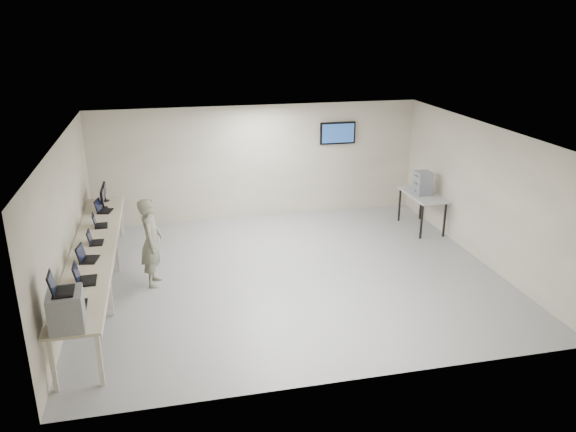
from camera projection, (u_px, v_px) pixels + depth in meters
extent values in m
cube|color=#A5A5A5|center=(290.00, 274.00, 11.02)|extent=(8.00, 7.00, 0.01)
cube|color=white|center=(290.00, 133.00, 10.08)|extent=(8.00, 7.00, 0.01)
cube|color=beige|center=(258.00, 162.00, 13.76)|extent=(8.00, 0.01, 2.80)
cube|color=beige|center=(350.00, 291.00, 7.33)|extent=(8.00, 0.01, 2.80)
cube|color=beige|center=(66.00, 223.00, 9.72)|extent=(0.01, 7.00, 2.80)
cube|color=beige|center=(482.00, 193.00, 11.38)|extent=(0.01, 7.00, 2.80)
cube|color=black|center=(337.00, 133.00, 13.94)|extent=(0.15, 0.04, 0.15)
cube|color=black|center=(338.00, 133.00, 13.90)|extent=(0.90, 0.06, 0.55)
cube|color=navy|center=(338.00, 133.00, 13.87)|extent=(0.82, 0.01, 0.47)
cube|color=beige|center=(93.00, 249.00, 9.97)|extent=(0.75, 6.00, 0.04)
cube|color=beige|center=(115.00, 249.00, 10.06)|extent=(0.02, 6.00, 0.06)
cube|color=beige|center=(53.00, 364.00, 7.44)|extent=(0.06, 0.06, 0.86)
cube|color=beige|center=(100.00, 358.00, 7.57)|extent=(0.06, 0.06, 0.86)
cube|color=beige|center=(72.00, 297.00, 9.24)|extent=(0.06, 0.06, 0.86)
cube|color=beige|center=(110.00, 293.00, 9.36)|extent=(0.06, 0.06, 0.86)
cube|color=beige|center=(84.00, 254.00, 10.89)|extent=(0.06, 0.06, 0.86)
cube|color=beige|center=(116.00, 251.00, 11.01)|extent=(0.06, 0.06, 0.86)
cube|color=beige|center=(94.00, 220.00, 12.68)|extent=(0.06, 0.06, 0.86)
cube|color=beige|center=(122.00, 218.00, 12.80)|extent=(0.06, 0.06, 0.86)
cube|color=gray|center=(66.00, 310.00, 7.34)|extent=(0.47, 0.53, 0.52)
cube|color=black|center=(63.00, 291.00, 7.25)|extent=(0.28, 0.37, 0.02)
cube|color=black|center=(51.00, 283.00, 7.18)|extent=(0.08, 0.34, 0.26)
cube|color=black|center=(52.00, 283.00, 7.18)|extent=(0.06, 0.30, 0.21)
cube|color=black|center=(78.00, 305.00, 7.99)|extent=(0.25, 0.34, 0.02)
cube|color=black|center=(68.00, 298.00, 7.92)|extent=(0.07, 0.31, 0.23)
cube|color=black|center=(69.00, 297.00, 7.92)|extent=(0.05, 0.27, 0.20)
cube|color=black|center=(87.00, 281.00, 8.70)|extent=(0.30, 0.40, 0.02)
cube|color=black|center=(76.00, 273.00, 8.62)|extent=(0.09, 0.37, 0.28)
cube|color=black|center=(77.00, 273.00, 8.63)|extent=(0.06, 0.33, 0.23)
cube|color=black|center=(90.00, 260.00, 9.46)|extent=(0.32, 0.40, 0.02)
cube|color=black|center=(80.00, 253.00, 9.39)|extent=(0.13, 0.35, 0.26)
cube|color=black|center=(81.00, 253.00, 9.39)|extent=(0.10, 0.30, 0.21)
cube|color=black|center=(97.00, 243.00, 10.17)|extent=(0.24, 0.33, 0.02)
cube|color=black|center=(89.00, 237.00, 10.11)|extent=(0.07, 0.30, 0.23)
cube|color=black|center=(90.00, 237.00, 10.11)|extent=(0.05, 0.27, 0.19)
cube|color=black|center=(101.00, 226.00, 11.00)|extent=(0.26, 0.35, 0.02)
cube|color=black|center=(94.00, 220.00, 10.93)|extent=(0.08, 0.32, 0.24)
cube|color=black|center=(95.00, 220.00, 10.93)|extent=(0.06, 0.28, 0.20)
cube|color=black|center=(105.00, 211.00, 11.81)|extent=(0.33, 0.40, 0.02)
cube|color=black|center=(98.00, 205.00, 11.74)|extent=(0.14, 0.34, 0.25)
cube|color=black|center=(99.00, 205.00, 11.74)|extent=(0.11, 0.30, 0.21)
cylinder|color=black|center=(104.00, 208.00, 12.04)|extent=(0.18, 0.18, 0.01)
cube|color=black|center=(103.00, 204.00, 12.02)|extent=(0.04, 0.03, 0.15)
cube|color=black|center=(102.00, 196.00, 11.95)|extent=(0.05, 0.41, 0.27)
cube|color=black|center=(103.00, 196.00, 11.96)|extent=(0.00, 0.37, 0.24)
cylinder|color=black|center=(105.00, 201.00, 12.49)|extent=(0.18, 0.18, 0.01)
cube|color=black|center=(105.00, 197.00, 12.46)|extent=(0.04, 0.03, 0.14)
cube|color=black|center=(104.00, 190.00, 12.40)|extent=(0.05, 0.41, 0.27)
cube|color=black|center=(105.00, 189.00, 12.41)|extent=(0.00, 0.37, 0.23)
imported|color=#616558|center=(151.00, 242.00, 10.36)|extent=(0.47, 0.66, 1.69)
cube|color=#A6A6A6|center=(423.00, 195.00, 13.13)|extent=(0.67, 1.43, 0.04)
cube|color=black|center=(422.00, 222.00, 12.65)|extent=(0.04, 0.04, 0.82)
cube|color=black|center=(400.00, 205.00, 13.78)|extent=(0.04, 0.04, 0.82)
cube|color=black|center=(445.00, 220.00, 12.77)|extent=(0.04, 0.04, 0.82)
cube|color=black|center=(421.00, 203.00, 13.90)|extent=(0.04, 0.04, 0.82)
cube|color=gray|center=(422.00, 190.00, 13.09)|extent=(0.34, 0.38, 0.18)
cube|color=gray|center=(423.00, 183.00, 13.03)|extent=(0.34, 0.38, 0.18)
cube|color=gray|center=(424.00, 175.00, 12.97)|extent=(0.34, 0.38, 0.18)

